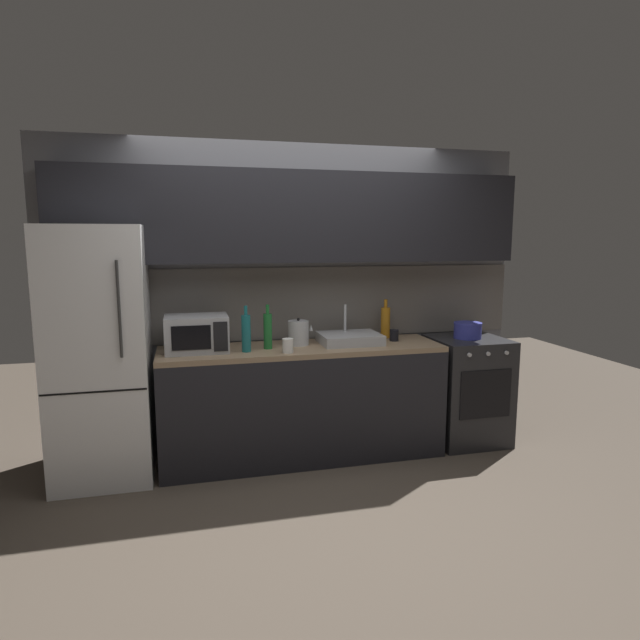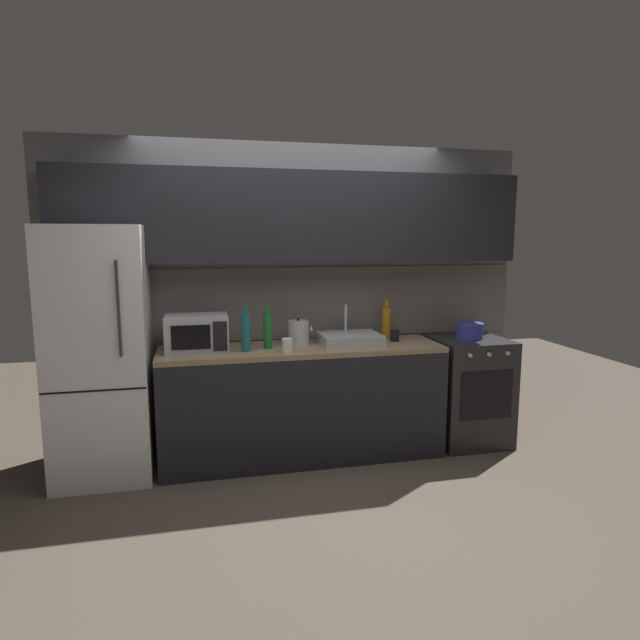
% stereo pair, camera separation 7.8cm
% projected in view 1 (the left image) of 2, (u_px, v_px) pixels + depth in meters
% --- Properties ---
extents(ground_plane, '(10.00, 10.00, 0.00)m').
position_uv_depth(ground_plane, '(333.00, 510.00, 3.47)').
color(ground_plane, '#4C4238').
extents(back_wall, '(3.95, 0.44, 2.50)m').
position_uv_depth(back_wall, '(294.00, 262.00, 4.38)').
color(back_wall, slate).
rests_on(back_wall, ground).
extents(counter_run, '(2.21, 0.60, 0.90)m').
position_uv_depth(counter_run, '(303.00, 402.00, 4.26)').
color(counter_run, black).
rests_on(counter_run, ground).
extents(refrigerator, '(0.68, 0.69, 1.83)m').
position_uv_depth(refrigerator, '(100.00, 355.00, 3.83)').
color(refrigerator, white).
rests_on(refrigerator, ground).
extents(oven_range, '(0.60, 0.62, 0.90)m').
position_uv_depth(oven_range, '(466.00, 389.00, 4.61)').
color(oven_range, '#232326').
rests_on(oven_range, ground).
extents(microwave, '(0.46, 0.35, 0.27)m').
position_uv_depth(microwave, '(197.00, 333.00, 4.00)').
color(microwave, '#A8AAAF').
rests_on(microwave, counter_run).
extents(sink_basin, '(0.48, 0.38, 0.30)m').
position_uv_depth(sink_basin, '(350.00, 338.00, 4.31)').
color(sink_basin, '#ADAFB5').
rests_on(sink_basin, counter_run).
extents(kettle, '(0.20, 0.17, 0.22)m').
position_uv_depth(kettle, '(298.00, 333.00, 4.24)').
color(kettle, '#B7BABF').
rests_on(kettle, counter_run).
extents(wine_bottle_amber, '(0.08, 0.08, 0.33)m').
position_uv_depth(wine_bottle_amber, '(385.00, 322.00, 4.54)').
color(wine_bottle_amber, '#B27019').
rests_on(wine_bottle_amber, counter_run).
extents(wine_bottle_teal, '(0.07, 0.07, 0.35)m').
position_uv_depth(wine_bottle_teal, '(246.00, 333.00, 3.98)').
color(wine_bottle_teal, '#19666B').
rests_on(wine_bottle_teal, counter_run).
extents(wine_bottle_green, '(0.07, 0.07, 0.34)m').
position_uv_depth(wine_bottle_green, '(268.00, 330.00, 4.09)').
color(wine_bottle_green, '#1E6B2D').
rests_on(wine_bottle_green, counter_run).
extents(mug_white, '(0.08, 0.08, 0.11)m').
position_uv_depth(mug_white, '(288.00, 346.00, 3.96)').
color(mug_white, silver).
rests_on(mug_white, counter_run).
extents(mug_dark, '(0.07, 0.07, 0.10)m').
position_uv_depth(mug_dark, '(394.00, 335.00, 4.41)').
color(mug_dark, black).
rests_on(mug_dark, counter_run).
extents(cooking_pot, '(0.23, 0.23, 0.13)m').
position_uv_depth(cooking_pot, '(468.00, 330.00, 4.53)').
color(cooking_pot, '#333899').
rests_on(cooking_pot, oven_range).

